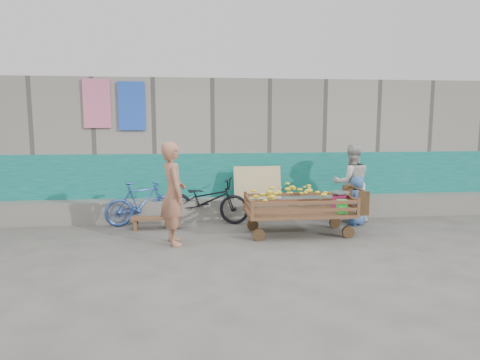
{
  "coord_description": "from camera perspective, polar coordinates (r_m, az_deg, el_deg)",
  "views": [
    {
      "loc": [
        -1.09,
        -6.63,
        2.07
      ],
      "look_at": [
        -0.19,
        1.2,
        1.0
      ],
      "focal_mm": 32.0,
      "sensor_mm": 36.0,
      "label": 1
    }
  ],
  "objects": [
    {
      "name": "banana_cart",
      "position": [
        7.96,
        7.67,
        -2.84
      ],
      "size": [
        2.15,
        0.98,
        0.92
      ],
      "color": "#56351D",
      "rests_on": "ground"
    },
    {
      "name": "building_wall",
      "position": [
        10.75,
        -0.73,
        4.51
      ],
      "size": [
        12.0,
        3.5,
        3.0
      ],
      "color": "gray",
      "rests_on": "ground"
    },
    {
      "name": "child",
      "position": [
        8.94,
        15.3,
        -2.68
      ],
      "size": [
        0.58,
        0.51,
        1.0
      ],
      "primitive_type": "imported",
      "rotation": [
        0.0,
        0.0,
        3.64
      ],
      "color": "#3A63A6",
      "rests_on": "ground"
    },
    {
      "name": "vendor_man",
      "position": [
        7.32,
        -8.9,
        -1.77
      ],
      "size": [
        0.57,
        0.72,
        1.75
      ],
      "primitive_type": "imported",
      "rotation": [
        0.0,
        0.0,
        1.83
      ],
      "color": "#A2684E",
      "rests_on": "ground"
    },
    {
      "name": "bicycle_blue",
      "position": [
        8.89,
        -13.01,
        -3.03
      ],
      "size": [
        1.52,
        0.89,
        0.88
      ],
      "primitive_type": "imported",
      "rotation": [
        0.0,
        0.0,
        1.92
      ],
      "color": "#2E509A",
      "rests_on": "ground"
    },
    {
      "name": "woman",
      "position": [
        9.19,
        14.62,
        -0.4
      ],
      "size": [
        0.81,
        0.64,
        1.62
      ],
      "primitive_type": "imported",
      "rotation": [
        0.0,
        0.0,
        3.11
      ],
      "color": "beige",
      "rests_on": "ground"
    },
    {
      "name": "bench",
      "position": [
        8.51,
        -11.17,
        -5.29
      ],
      "size": [
        0.95,
        0.28,
        0.24
      ],
      "color": "#56351D",
      "rests_on": "ground"
    },
    {
      "name": "bicycle_dark",
      "position": [
        8.83,
        -4.54,
        -2.73
      ],
      "size": [
        1.89,
        1.1,
        0.94
      ],
      "primitive_type": "imported",
      "rotation": [
        0.0,
        0.0,
        1.29
      ],
      "color": "black",
      "rests_on": "ground"
    },
    {
      "name": "ground",
      "position": [
        7.03,
        2.68,
        -9.4
      ],
      "size": [
        80.0,
        80.0,
        0.0
      ],
      "primitive_type": "plane",
      "color": "#4D4B47",
      "rests_on": "ground"
    }
  ]
}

